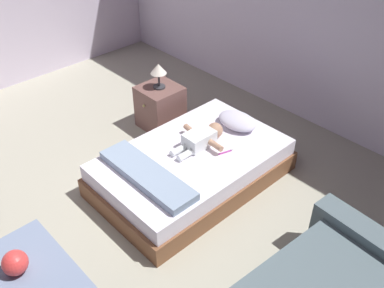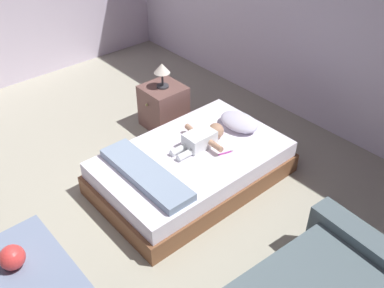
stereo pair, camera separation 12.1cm
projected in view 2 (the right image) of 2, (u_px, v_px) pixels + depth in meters
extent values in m
plane|color=#A9A692|center=(79.00, 227.00, 3.83)|extent=(8.00, 8.00, 0.00)
cube|color=silver|center=(310.00, 1.00, 4.62)|extent=(8.00, 0.12, 2.72)
cube|color=brown|center=(192.00, 174.00, 4.27)|extent=(1.16, 1.85, 0.20)
cube|color=white|center=(192.00, 159.00, 4.16)|extent=(1.11, 1.78, 0.16)
ellipsoid|color=silver|center=(239.00, 122.00, 4.43)|extent=(0.43, 0.30, 0.13)
cube|color=white|center=(200.00, 139.00, 4.16)|extent=(0.20, 0.30, 0.15)
sphere|color=tan|center=(216.00, 131.00, 4.27)|extent=(0.16, 0.16, 0.16)
cylinder|color=tan|center=(191.00, 130.00, 4.29)|extent=(0.17, 0.08, 0.06)
cylinder|color=tan|center=(216.00, 146.00, 4.08)|extent=(0.17, 0.06, 0.06)
cylinder|color=white|center=(178.00, 150.00, 4.09)|extent=(0.06, 0.17, 0.06)
cylinder|color=white|center=(185.00, 155.00, 4.03)|extent=(0.06, 0.17, 0.06)
cube|color=#B43E9F|center=(225.00, 153.00, 4.10)|extent=(0.05, 0.14, 0.01)
cube|color=white|center=(232.00, 150.00, 4.12)|extent=(0.02, 0.03, 0.01)
cube|color=slate|center=(372.00, 267.00, 3.19)|extent=(1.10, 0.28, 0.49)
cube|color=brown|center=(164.00, 106.00, 5.00)|extent=(0.44, 0.44, 0.51)
sphere|color=tan|center=(147.00, 105.00, 4.82)|extent=(0.03, 0.03, 0.03)
cylinder|color=#333338|center=(163.00, 86.00, 4.85)|extent=(0.14, 0.14, 0.02)
cylinder|color=#333338|center=(162.00, 79.00, 4.80)|extent=(0.02, 0.02, 0.16)
cone|color=silver|center=(162.00, 68.00, 4.72)|extent=(0.18, 0.18, 0.11)
cube|color=#7586A4|center=(16.00, 280.00, 3.39)|extent=(1.13, 0.85, 0.01)
sphere|color=#E53B39|center=(12.00, 257.00, 3.43)|extent=(0.20, 0.20, 0.20)
cube|color=#889DB7|center=(146.00, 174.00, 3.81)|extent=(1.04, 0.29, 0.07)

